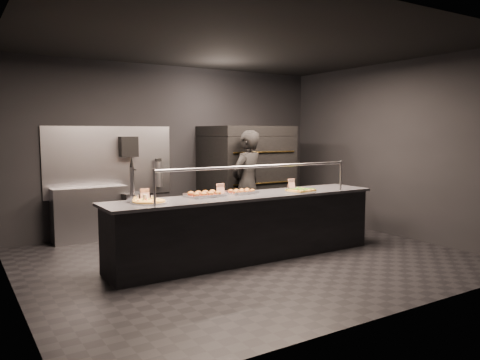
{
  "coord_description": "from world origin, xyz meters",
  "views": [
    {
      "loc": [
        -3.55,
        -5.48,
        1.79
      ],
      "look_at": [
        0.01,
        0.2,
        1.11
      ],
      "focal_mm": 35.0,
      "sensor_mm": 36.0,
      "label": 1
    }
  ],
  "objects_px": {
    "round_pizza": "(149,201)",
    "pizza_oven": "(246,177)",
    "square_pizza": "(301,191)",
    "trash_bin": "(135,215)",
    "prep_shelf": "(90,214)",
    "beer_tap": "(132,189)",
    "worker": "(247,185)",
    "fire_extinguisher": "(159,173)",
    "service_counter": "(247,226)",
    "slider_tray_a": "(204,194)",
    "slider_tray_b": "(242,192)",
    "towel_dispenser": "(128,147)"
  },
  "relations": [
    {
      "from": "slider_tray_a",
      "to": "slider_tray_b",
      "type": "height_order",
      "value": "slider_tray_a"
    },
    {
      "from": "slider_tray_a",
      "to": "slider_tray_b",
      "type": "xyz_separation_m",
      "value": [
        0.6,
        -0.0,
        -0.01
      ]
    },
    {
      "from": "beer_tap",
      "to": "square_pizza",
      "type": "relative_size",
      "value": 1.36
    },
    {
      "from": "prep_shelf",
      "to": "beer_tap",
      "type": "distance_m",
      "value": 2.22
    },
    {
      "from": "square_pizza",
      "to": "worker",
      "type": "xyz_separation_m",
      "value": [
        -0.15,
        1.23,
        -0.02
      ]
    },
    {
      "from": "fire_extinguisher",
      "to": "trash_bin",
      "type": "height_order",
      "value": "fire_extinguisher"
    },
    {
      "from": "prep_shelf",
      "to": "fire_extinguisher",
      "type": "height_order",
      "value": "fire_extinguisher"
    },
    {
      "from": "beer_tap",
      "to": "slider_tray_b",
      "type": "xyz_separation_m",
      "value": [
        1.6,
        -0.05,
        -0.14
      ]
    },
    {
      "from": "service_counter",
      "to": "square_pizza",
      "type": "xyz_separation_m",
      "value": [
        0.85,
        -0.15,
        0.47
      ]
    },
    {
      "from": "slider_tray_b",
      "to": "worker",
      "type": "xyz_separation_m",
      "value": [
        0.7,
        0.94,
        -0.03
      ]
    },
    {
      "from": "round_pizza",
      "to": "slider_tray_b",
      "type": "height_order",
      "value": "slider_tray_b"
    },
    {
      "from": "towel_dispenser",
      "to": "worker",
      "type": "xyz_separation_m",
      "value": [
        1.6,
        -1.3,
        -0.63
      ]
    },
    {
      "from": "towel_dispenser",
      "to": "worker",
      "type": "height_order",
      "value": "worker"
    },
    {
      "from": "round_pizza",
      "to": "slider_tray_a",
      "type": "relative_size",
      "value": 0.85
    },
    {
      "from": "towel_dispenser",
      "to": "worker",
      "type": "distance_m",
      "value": 2.16
    },
    {
      "from": "round_pizza",
      "to": "square_pizza",
      "type": "relative_size",
      "value": 1.08
    },
    {
      "from": "pizza_oven",
      "to": "trash_bin",
      "type": "bearing_deg",
      "value": 174.02
    },
    {
      "from": "slider_tray_a",
      "to": "square_pizza",
      "type": "height_order",
      "value": "slider_tray_a"
    },
    {
      "from": "square_pizza",
      "to": "prep_shelf",
      "type": "bearing_deg",
      "value": 134.82
    },
    {
      "from": "round_pizza",
      "to": "worker",
      "type": "relative_size",
      "value": 0.26
    },
    {
      "from": "pizza_oven",
      "to": "beer_tap",
      "type": "height_order",
      "value": "pizza_oven"
    },
    {
      "from": "service_counter",
      "to": "beer_tap",
      "type": "relative_size",
      "value": 6.92
    },
    {
      "from": "slider_tray_b",
      "to": "round_pizza",
      "type": "bearing_deg",
      "value": -174.76
    },
    {
      "from": "prep_shelf",
      "to": "beer_tap",
      "type": "height_order",
      "value": "beer_tap"
    },
    {
      "from": "fire_extinguisher",
      "to": "beer_tap",
      "type": "bearing_deg",
      "value": -119.59
    },
    {
      "from": "towel_dispenser",
      "to": "beer_tap",
      "type": "height_order",
      "value": "towel_dispenser"
    },
    {
      "from": "round_pizza",
      "to": "worker",
      "type": "distance_m",
      "value": 2.4
    },
    {
      "from": "square_pizza",
      "to": "pizza_oven",
      "type": "bearing_deg",
      "value": 80.29
    },
    {
      "from": "towel_dispenser",
      "to": "prep_shelf",
      "type": "bearing_deg",
      "value": -174.29
    },
    {
      "from": "worker",
      "to": "slider_tray_b",
      "type": "bearing_deg",
      "value": 33.72
    },
    {
      "from": "slider_tray_a",
      "to": "trash_bin",
      "type": "xyz_separation_m",
      "value": [
        -0.3,
        1.97,
        -0.56
      ]
    },
    {
      "from": "beer_tap",
      "to": "worker",
      "type": "height_order",
      "value": "worker"
    },
    {
      "from": "trash_bin",
      "to": "round_pizza",
      "type": "bearing_deg",
      "value": -104.66
    },
    {
      "from": "pizza_oven",
      "to": "prep_shelf",
      "type": "distance_m",
      "value": 2.88
    },
    {
      "from": "worker",
      "to": "fire_extinguisher",
      "type": "bearing_deg",
      "value": -70.75
    },
    {
      "from": "prep_shelf",
      "to": "beer_tap",
      "type": "xyz_separation_m",
      "value": [
        0.0,
        -2.12,
        0.64
      ]
    },
    {
      "from": "prep_shelf",
      "to": "pizza_oven",
      "type": "bearing_deg",
      "value": -8.54
    },
    {
      "from": "beer_tap",
      "to": "square_pizza",
      "type": "bearing_deg",
      "value": -8.01
    },
    {
      "from": "round_pizza",
      "to": "pizza_oven",
      "type": "bearing_deg",
      "value": 35.39
    },
    {
      "from": "towel_dispenser",
      "to": "round_pizza",
      "type": "xyz_separation_m",
      "value": [
        -0.55,
        -2.37,
        -0.61
      ]
    },
    {
      "from": "pizza_oven",
      "to": "service_counter",
      "type": "bearing_deg",
      "value": -122.27
    },
    {
      "from": "service_counter",
      "to": "trash_bin",
      "type": "xyz_separation_m",
      "value": [
        -0.9,
        2.12,
        -0.08
      ]
    },
    {
      "from": "beer_tap",
      "to": "slider_tray_b",
      "type": "height_order",
      "value": "beer_tap"
    },
    {
      "from": "service_counter",
      "to": "slider_tray_a",
      "type": "bearing_deg",
      "value": 165.92
    },
    {
      "from": "slider_tray_a",
      "to": "worker",
      "type": "distance_m",
      "value": 1.61
    },
    {
      "from": "pizza_oven",
      "to": "round_pizza",
      "type": "relative_size",
      "value": 4.08
    },
    {
      "from": "service_counter",
      "to": "beer_tap",
      "type": "xyz_separation_m",
      "value": [
        -1.6,
        0.2,
        0.62
      ]
    },
    {
      "from": "fire_extinguisher",
      "to": "slider_tray_a",
      "type": "distance_m",
      "value": 2.27
    },
    {
      "from": "square_pizza",
      "to": "worker",
      "type": "relative_size",
      "value": 0.24
    },
    {
      "from": "square_pizza",
      "to": "trash_bin",
      "type": "xyz_separation_m",
      "value": [
        -1.75,
        2.27,
        -0.55
      ]
    }
  ]
}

